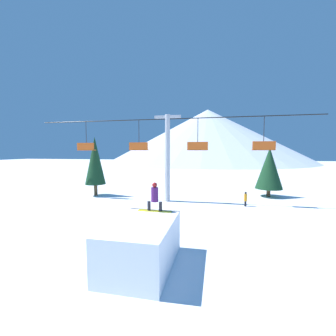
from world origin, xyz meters
name	(u,v)px	position (x,y,z in m)	size (l,w,h in m)	color
ground_plane	(112,270)	(0.00, 0.00, 0.00)	(220.00, 220.00, 0.00)	white
mountain_ridge	(207,136)	(0.00, 91.77, 11.27)	(84.47, 84.47, 22.54)	silver
snow_ramp	(142,244)	(1.02, 0.57, 0.89)	(2.44, 3.95, 1.78)	white
snowboarder	(155,197)	(1.10, 2.24, 2.46)	(1.59, 0.34, 1.37)	yellow
chairlift	(167,151)	(-0.46, 12.22, 4.67)	(25.66, 0.44, 7.90)	#B2B2B7
pine_tree_near	(95,161)	(-8.37, 13.32, 3.61)	(2.08, 2.08, 6.08)	#4C3823
pine_tree_far	(269,168)	(9.14, 16.47, 2.91)	(2.64, 2.64, 5.02)	#4C3823
distant_skier	(245,198)	(6.33, 11.69, 0.67)	(0.24, 0.24, 1.23)	black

